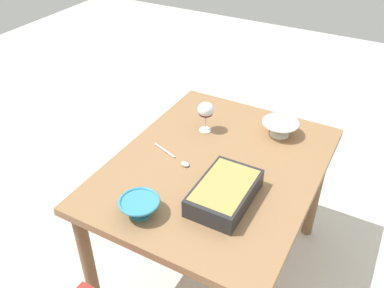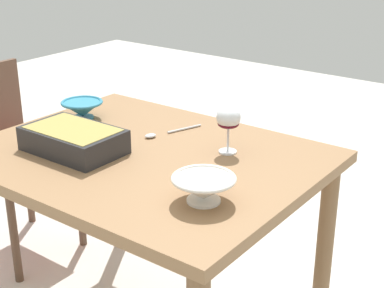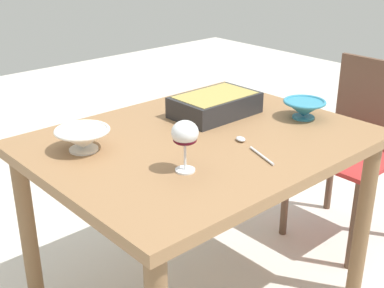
# 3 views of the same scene
# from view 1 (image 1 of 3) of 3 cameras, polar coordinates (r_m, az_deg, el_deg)

# --- Properties ---
(ground_plane) EXTENTS (8.00, 8.00, 0.00)m
(ground_plane) POSITION_cam_1_polar(r_m,az_deg,el_deg) (2.44, 2.75, -16.55)
(ground_plane) COLOR beige
(dining_table) EXTENTS (1.16, 0.91, 0.74)m
(dining_table) POSITION_cam_1_polar(r_m,az_deg,el_deg) (1.98, 3.27, -4.98)
(dining_table) COLOR olive
(dining_table) RESTS_ON ground_plane
(wine_glass) EXTENTS (0.08, 0.08, 0.16)m
(wine_glass) POSITION_cam_1_polar(r_m,az_deg,el_deg) (2.08, 1.90, 4.55)
(wine_glass) COLOR white
(wine_glass) RESTS_ON dining_table
(casserole_dish) EXTENTS (0.34, 0.21, 0.08)m
(casserole_dish) POSITION_cam_1_polar(r_m,az_deg,el_deg) (1.70, 4.51, -6.57)
(casserole_dish) COLOR #262628
(casserole_dish) RESTS_ON dining_table
(mixing_bowl) EXTENTS (0.19, 0.19, 0.08)m
(mixing_bowl) POSITION_cam_1_polar(r_m,az_deg,el_deg) (2.13, 12.04, 2.27)
(mixing_bowl) COLOR white
(mixing_bowl) RESTS_ON dining_table
(small_bowl) EXTENTS (0.17, 0.17, 0.07)m
(small_bowl) POSITION_cam_1_polar(r_m,az_deg,el_deg) (1.66, -7.22, -8.50)
(small_bowl) COLOR teal
(small_bowl) RESTS_ON dining_table
(serving_spoon) EXTENTS (0.10, 0.24, 0.01)m
(serving_spoon) POSITION_cam_1_polar(r_m,az_deg,el_deg) (1.93, -1.94, -2.12)
(serving_spoon) COLOR silver
(serving_spoon) RESTS_ON dining_table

